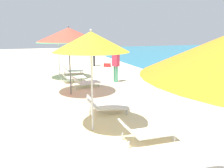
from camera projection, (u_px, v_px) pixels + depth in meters
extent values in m
cylinder|color=silver|center=(92.00, 92.00, 6.06)|extent=(0.05, 0.05, 2.12)
cone|color=yellow|center=(91.00, 42.00, 5.77)|extent=(1.95, 1.95, 0.50)
sphere|color=silver|center=(91.00, 30.00, 5.70)|extent=(0.06, 0.06, 0.06)
cube|color=white|center=(113.00, 107.00, 7.57)|extent=(1.17, 0.84, 0.04)
cube|color=white|center=(92.00, 102.00, 7.46)|extent=(0.47, 0.67, 0.36)
cylinder|color=#B2B2B7|center=(124.00, 107.00, 7.87)|extent=(0.04, 0.04, 0.18)
cylinder|color=#B2B2B7|center=(127.00, 112.00, 7.38)|extent=(0.04, 0.04, 0.18)
cylinder|color=#B2B2B7|center=(90.00, 108.00, 7.77)|extent=(0.04, 0.04, 0.18)
cylinder|color=#B2B2B7|center=(90.00, 113.00, 7.28)|extent=(0.04, 0.04, 0.18)
cube|color=white|center=(154.00, 132.00, 5.65)|extent=(1.08, 0.59, 0.04)
cube|color=white|center=(128.00, 129.00, 5.42)|extent=(0.37, 0.56, 0.36)
cylinder|color=#B2B2B7|center=(165.00, 131.00, 6.01)|extent=(0.04, 0.04, 0.19)
cylinder|color=#B2B2B7|center=(174.00, 138.00, 5.59)|extent=(0.04, 0.04, 0.19)
cylinder|color=#B2B2B7|center=(122.00, 136.00, 5.68)|extent=(0.04, 0.04, 0.19)
cylinder|color=#B2B2B7|center=(129.00, 145.00, 5.26)|extent=(0.04, 0.04, 0.19)
cylinder|color=#4C4C51|center=(70.00, 68.00, 9.61)|extent=(0.05, 0.05, 2.22)
cone|color=#E54C38|center=(69.00, 35.00, 9.30)|extent=(2.57, 2.57, 0.55)
sphere|color=#4C4C51|center=(68.00, 27.00, 9.23)|extent=(0.06, 0.06, 0.06)
cube|color=white|center=(89.00, 82.00, 11.09)|extent=(1.17, 0.85, 0.04)
cube|color=white|center=(75.00, 80.00, 10.70)|extent=(0.45, 0.69, 0.37)
cylinder|color=#B2B2B7|center=(94.00, 83.00, 11.56)|extent=(0.04, 0.04, 0.21)
cylinder|color=#B2B2B7|center=(99.00, 85.00, 11.12)|extent=(0.04, 0.04, 0.21)
cylinder|color=#B2B2B7|center=(72.00, 86.00, 10.96)|extent=(0.04, 0.04, 0.21)
cylinder|color=#B2B2B7|center=(77.00, 88.00, 10.51)|extent=(0.04, 0.04, 0.21)
cylinder|color=silver|center=(59.00, 61.00, 12.91)|extent=(0.05, 0.05, 2.01)
cone|color=#3FB266|center=(58.00, 38.00, 12.64)|extent=(2.40, 2.40, 0.47)
sphere|color=silver|center=(58.00, 33.00, 12.58)|extent=(0.06, 0.06, 0.06)
cube|color=white|center=(75.00, 71.00, 14.47)|extent=(0.96, 0.58, 0.04)
cube|color=white|center=(66.00, 68.00, 14.22)|extent=(0.31, 0.56, 0.34)
cylinder|color=#B2B2B7|center=(80.00, 72.00, 14.84)|extent=(0.04, 0.04, 0.18)
cylinder|color=#B2B2B7|center=(82.00, 73.00, 14.43)|extent=(0.04, 0.04, 0.18)
cylinder|color=#B2B2B7|center=(64.00, 73.00, 14.47)|extent=(0.04, 0.04, 0.18)
cylinder|color=#B2B2B7|center=(66.00, 74.00, 14.06)|extent=(0.04, 0.04, 0.18)
cube|color=white|center=(76.00, 77.00, 12.15)|extent=(1.06, 0.76, 0.04)
cube|color=white|center=(63.00, 75.00, 11.85)|extent=(0.38, 0.69, 0.35)
cylinder|color=#B2B2B7|center=(81.00, 78.00, 12.60)|extent=(0.04, 0.04, 0.23)
cylinder|color=#B2B2B7|center=(85.00, 80.00, 12.10)|extent=(0.04, 0.04, 0.23)
cylinder|color=#B2B2B7|center=(61.00, 80.00, 12.15)|extent=(0.04, 0.04, 0.23)
cylinder|color=#B2B2B7|center=(64.00, 82.00, 11.65)|extent=(0.04, 0.04, 0.23)
cylinder|color=#3F9972|center=(115.00, 74.00, 12.17)|extent=(0.11, 0.11, 0.85)
cylinder|color=#3F9972|center=(117.00, 74.00, 12.05)|extent=(0.11, 0.11, 0.85)
cube|color=#D8334C|center=(116.00, 60.00, 11.94)|extent=(0.35, 0.42, 0.64)
sphere|color=beige|center=(116.00, 52.00, 11.84)|extent=(0.23, 0.23, 0.23)
cylinder|color=#262628|center=(94.00, 61.00, 17.58)|extent=(0.11, 0.11, 0.77)
cylinder|color=#262628|center=(94.00, 61.00, 17.74)|extent=(0.11, 0.11, 0.77)
cube|color=#334CB2|center=(94.00, 52.00, 17.51)|extent=(0.22, 0.36, 0.58)
sphere|color=#9E704C|center=(94.00, 47.00, 17.42)|extent=(0.21, 0.21, 0.21)
cylinder|color=orange|center=(213.00, 94.00, 8.49)|extent=(0.11, 0.11, 0.75)
cylinder|color=orange|center=(216.00, 95.00, 8.33)|extent=(0.11, 0.11, 0.75)
cube|color=#334CB2|center=(216.00, 77.00, 8.26)|extent=(0.22, 0.36, 0.56)
sphere|color=#9E704C|center=(218.00, 66.00, 8.18)|extent=(0.20, 0.20, 0.20)
cube|color=red|center=(107.00, 65.00, 17.39)|extent=(0.59, 0.51, 0.29)
cube|color=white|center=(107.00, 63.00, 17.35)|extent=(0.60, 0.52, 0.05)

